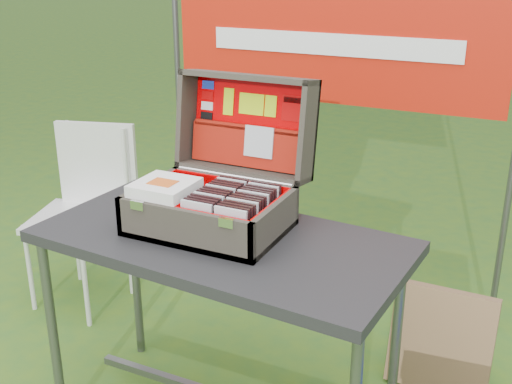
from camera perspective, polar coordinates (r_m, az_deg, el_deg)
The scene contains 87 objects.
table at distance 2.39m, azimuth -2.92°, elevation -12.57°, with size 1.26×0.63×0.79m, color #28282A, non-canonical shape.
table_top at distance 2.21m, azimuth -3.09°, elevation -4.41°, with size 1.26×0.63×0.04m, color #28282A.
table_leg_fl at distance 2.53m, azimuth -17.56°, elevation -12.18°, with size 0.04×0.04×0.75m, color #59595B.
table_leg_bl at distance 2.86m, azimuth -10.63°, elevation -7.44°, with size 0.04×0.04×0.75m, color #59595B.
table_leg_br at distance 2.44m, azimuth 12.34°, elevation -12.93°, with size 0.04×0.04×0.75m, color #59595B.
suitcase at distance 2.21m, azimuth -3.50°, elevation 3.08°, with size 0.52×0.53×0.49m, color brown, non-canonical shape.
suitcase_base_bottom at distance 2.25m, azimuth -4.11°, elevation -3.09°, with size 0.52×0.37×0.02m, color brown.
suitcase_base_wall_front at distance 2.09m, azimuth -6.52°, elevation -3.34°, with size 0.52×0.02×0.14m, color brown.
suitcase_base_wall_back at distance 2.37m, azimuth -2.06°, elevation -0.26°, with size 0.52×0.02×0.14m, color brown.
suitcase_base_wall_left at distance 2.35m, azimuth -9.41°, elevation -0.68°, with size 0.02×0.37×0.14m, color brown.
suitcase_base_wall_right at distance 2.12m, azimuth 1.70°, elevation -2.82°, with size 0.02×0.37×0.14m, color brown.
suitcase_liner_floor at distance 2.24m, azimuth -4.12°, elevation -2.79°, with size 0.48×0.33×0.01m, color #E70001.
suitcase_latch_left at distance 2.15m, azimuth -10.49°, elevation -1.17°, with size 0.05×0.01×0.03m, color silver.
suitcase_latch_right at distance 1.98m, azimuth -2.65°, elevation -2.75°, with size 0.05×0.01×0.03m, color silver.
suitcase_hinge at distance 2.35m, azimuth -1.97°, elevation 1.40°, with size 0.02×0.02×0.47m, color silver.
suitcase_lid_back at distance 2.44m, azimuth -0.32°, elevation 6.11°, with size 0.52×0.37×0.02m, color brown.
suitcase_lid_rim_far at distance 2.37m, azimuth -0.67°, elevation 10.18°, with size 0.52×0.02×0.14m, color brown.
suitcase_lid_rim_near at distance 2.41m, azimuth -1.20°, elevation 1.88°, with size 0.52×0.02×0.14m, color brown.
suitcase_lid_rim_left at distance 2.50m, azimuth -6.06°, elevation 6.59°, with size 0.02×0.37×0.14m, color brown.
suitcase_lid_rim_right at distance 2.29m, azimuth 4.65°, elevation 5.29°, with size 0.02×0.37×0.14m, color brown.
suitcase_lid_liner at distance 2.42m, azimuth -0.46°, elevation 6.08°, with size 0.47×0.32×0.01m, color #E70001.
suitcase_liner_wall_front at distance 2.09m, azimuth -6.34°, elevation -2.95°, with size 0.48×0.01×0.12m, color #E70001.
suitcase_liner_wall_back at distance 2.35m, azimuth -2.21°, elevation -0.13°, with size 0.48×0.01×0.12m, color #E70001.
suitcase_liner_wall_left at distance 2.34m, azimuth -9.16°, elevation -0.50°, with size 0.01×0.33×0.12m, color #E70001.
suitcase_liner_wall_right at distance 2.12m, azimuth 1.38°, elevation -2.50°, with size 0.01×0.33×0.12m, color #E70001.
suitcase_lid_pocket at distance 2.42m, azimuth -0.78°, elevation 4.04°, with size 0.46×0.15×0.03m, color #9A180C.
suitcase_pocket_edge at distance 2.40m, azimuth -0.73°, elevation 5.76°, with size 0.45×0.02×0.02m, color #9A180C.
suitcase_pocket_cd at distance 2.38m, azimuth 0.27°, elevation 4.49°, with size 0.12×0.12×0.01m, color silver.
lid_sticker_cc_a at distance 2.49m, azimuth -4.28°, elevation 9.48°, with size 0.05×0.03×0.00m, color #1933B2.
lid_sticker_cc_b at distance 2.50m, azimuth -4.33°, elevation 8.56°, with size 0.05×0.03×0.00m, color #B90304.
lid_sticker_cc_c at distance 2.50m, azimuth -4.37°, elevation 7.65°, with size 0.05×0.03×0.00m, color white.
lid_sticker_cc_d at distance 2.51m, azimuth -4.42°, elevation 6.74°, with size 0.05×0.03×0.00m, color black.
lid_card_neon_tall at distance 2.45m, azimuth -2.46°, elevation 8.03°, with size 0.04×0.10×0.00m, color #C6EC13.
lid_card_neon_main at distance 2.41m, azimuth -0.40°, elevation 7.82°, with size 0.10×0.08×0.00m, color #C6EC13.
lid_card_neon_small at distance 2.38m, azimuth 1.31°, elevation 7.64°, with size 0.05×0.08×0.00m, color #C6EC13.
lid_sticker_band at distance 2.34m, azimuth 3.38°, elevation 7.40°, with size 0.09×0.09×0.00m, color #B90304.
lid_sticker_band_bar at distance 2.34m, azimuth 3.44°, elevation 8.13°, with size 0.08×0.02×0.00m, color black.
cd_left_0 at distance 2.09m, azimuth -5.28°, elevation -2.58°, with size 0.11×0.01×0.13m, color silver.
cd_left_1 at distance 2.11m, azimuth -5.00°, elevation -2.39°, with size 0.11×0.01×0.13m, color black.
cd_left_2 at distance 2.12m, azimuth -4.72°, elevation -2.19°, with size 0.11×0.01×0.13m, color black.
cd_left_3 at distance 2.14m, azimuth -4.45°, elevation -2.00°, with size 0.11×0.01×0.13m, color black.
cd_left_4 at distance 2.16m, azimuth -4.18°, elevation -1.82°, with size 0.11×0.01×0.13m, color silver.
cd_left_5 at distance 2.17m, azimuth -3.91°, elevation -1.63°, with size 0.11×0.01×0.13m, color black.
cd_left_6 at distance 2.19m, azimuth -3.65°, elevation -1.45°, with size 0.11×0.01×0.13m, color black.
cd_left_7 at distance 2.20m, azimuth -3.40°, elevation -1.27°, with size 0.11×0.01×0.13m, color black.
cd_left_8 at distance 2.22m, azimuth -3.14°, elevation -1.10°, with size 0.11×0.01×0.13m, color silver.
cd_left_9 at distance 2.24m, azimuth -2.89°, elevation -0.92°, with size 0.11×0.01×0.13m, color black.
cd_left_10 at distance 2.25m, azimuth -2.65°, elevation -0.75°, with size 0.11×0.01×0.13m, color black.
cd_left_11 at distance 2.27m, azimuth -2.40°, elevation -0.58°, with size 0.11×0.01×0.13m, color black.
cd_left_12 at distance 2.29m, azimuth -2.17°, elevation -0.42°, with size 0.11×0.01×0.13m, color silver.
cd_left_13 at distance 2.30m, azimuth -1.93°, elevation -0.25°, with size 0.11×0.01×0.13m, color black.
cd_right_0 at distance 2.03m, azimuth -2.26°, elevation -3.19°, with size 0.11×0.01×0.13m, color silver.
cd_right_1 at distance 2.05m, azimuth -1.99°, elevation -2.99°, with size 0.11×0.01×0.13m, color black.
cd_right_2 at distance 2.07m, azimuth -1.73°, elevation -2.78°, with size 0.11×0.01×0.13m, color black.
cd_right_3 at distance 2.08m, azimuth -1.48°, elevation -2.58°, with size 0.11×0.01×0.13m, color black.
cd_right_4 at distance 2.10m, azimuth -1.22°, elevation -2.39°, with size 0.11×0.01×0.13m, color silver.
cd_right_5 at distance 2.12m, azimuth -0.97°, elevation -2.19°, with size 0.11×0.01×0.13m, color black.
cd_right_6 at distance 2.13m, azimuth -0.73°, elevation -2.00°, with size 0.11×0.01×0.13m, color black.
cd_right_7 at distance 2.15m, azimuth -0.49°, elevation -1.82°, with size 0.11×0.01×0.13m, color black.
cd_right_8 at distance 2.17m, azimuth -0.25°, elevation -1.63°, with size 0.11×0.01×0.13m, color silver.
cd_right_9 at distance 2.18m, azimuth -0.02°, elevation -1.45°, with size 0.11×0.01×0.13m, color black.
cd_right_10 at distance 2.20m, azimuth 0.21°, elevation -1.27°, with size 0.11×0.01×0.13m, color black.
cd_right_11 at distance 2.22m, azimuth 0.44°, elevation -1.09°, with size 0.11×0.01×0.13m, color black.
cd_right_12 at distance 2.24m, azimuth 0.66°, elevation -0.92°, with size 0.11×0.01×0.13m, color silver.
cd_right_13 at distance 2.25m, azimuth 0.88°, elevation -0.75°, with size 0.11×0.01×0.13m, color black.
songbook_0 at distance 2.21m, azimuth -8.10°, elevation -0.01°, with size 0.19×0.19×0.01m, color white.
songbook_1 at distance 2.21m, azimuth -8.10°, elevation 0.11°, with size 0.19×0.19×0.01m, color white.
songbook_2 at distance 2.21m, azimuth -8.11°, elevation 0.23°, with size 0.19×0.19×0.01m, color white.
songbook_3 at distance 2.21m, azimuth -8.12°, elevation 0.35°, with size 0.19×0.19×0.01m, color white.
songbook_4 at distance 2.20m, azimuth -8.12°, elevation 0.47°, with size 0.19×0.19×0.01m, color white.
songbook_5 at distance 2.20m, azimuth -8.13°, elevation 0.60°, with size 0.19×0.19×0.01m, color white.
songbook_6 at distance 2.20m, azimuth -8.14°, elevation 0.72°, with size 0.19×0.19×0.01m, color white.
songbook_7 at distance 2.20m, azimuth -8.14°, elevation 0.84°, with size 0.19×0.19×0.01m, color white.
songbook_graphic at distance 2.19m, azimuth -8.29°, elevation 0.86°, with size 0.09×0.07×0.00m, color #D85919.
chair at distance 3.30m, azimuth -15.68°, elevation -2.45°, with size 0.41×0.45×0.90m, color silver, non-canonical shape.
chair_seat at distance 3.29m, azimuth -15.70°, elevation -2.29°, with size 0.41×0.41×0.03m, color silver.
chair_backrest at distance 3.35m, azimuth -13.91°, elevation 2.43°, with size 0.41×0.03×0.43m, color silver.
chair_leg_fl at distance 3.39m, azimuth -19.50°, elevation -6.39°, with size 0.02×0.02×0.46m, color silver.
chair_leg_fr at distance 3.17m, azimuth -14.94°, elevation -7.81°, with size 0.02×0.02×0.46m, color silver.
chair_leg_bl at distance 3.61m, azimuth -15.66°, elevation -4.22°, with size 0.02×0.02×0.46m, color silver.
chair_leg_br at distance 3.40m, azimuth -11.18°, elevation -5.38°, with size 0.02×0.02×0.46m, color silver.
chair_upright_left at distance 3.47m, azimuth -16.14°, elevation 2.64°, with size 0.02×0.02×0.43m, color silver.
chair_upright_right at distance 3.25m, azimuth -11.50°, elevation 1.87°, with size 0.02×0.02×0.43m, color silver.
cardboard_box at distance 2.79m, azimuth 16.12°, elevation -12.55°, with size 0.41×0.06×0.43m, color brown.
banner_post_left at distance 3.51m, azimuth -6.79°, elevation 6.46°, with size 0.03×0.03×1.70m, color #59595B.
banner at distance 3.05m, azimuth 6.73°, elevation 12.93°, with size 1.60×0.01×0.55m, color #B01809.
banner_text at distance 3.04m, azimuth 6.65°, elevation 12.90°, with size 1.20×0.00×0.10m, color white.
Camera 1 is at (0.99, -1.77, 1.70)m, focal length 45.00 mm.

